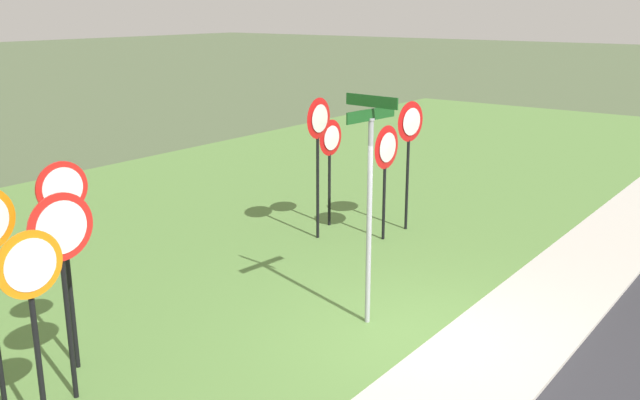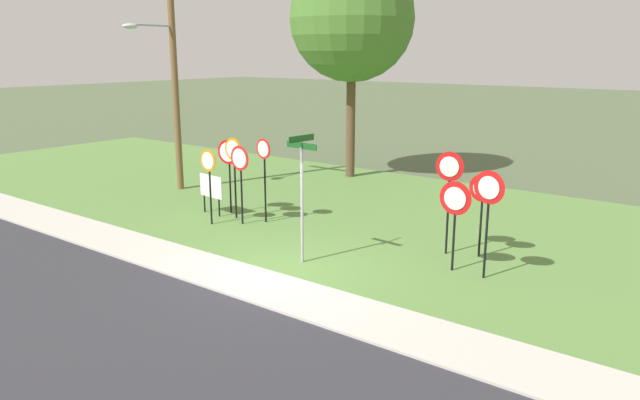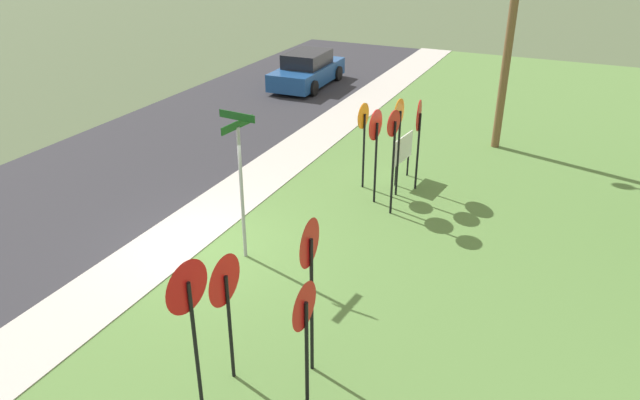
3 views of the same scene
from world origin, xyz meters
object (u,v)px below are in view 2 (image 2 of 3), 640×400
(yield_sign_near_left, at_px, (455,205))
(yield_sign_far_left, at_px, (488,198))
(stop_sign_far_right, at_px, (240,168))
(yield_sign_near_right, at_px, (449,178))
(stop_sign_near_right, at_px, (234,161))
(stop_sign_near_left, at_px, (229,160))
(street_name_post, at_px, (302,188))
(notice_board, at_px, (211,188))
(stop_sign_far_left, at_px, (264,163))
(utility_pole, at_px, (171,68))
(oak_tree_left, at_px, (352,19))
(yield_sign_far_right, at_px, (482,196))
(stop_sign_far_center, at_px, (209,171))

(yield_sign_near_left, relative_size, yield_sign_far_left, 0.86)
(stop_sign_far_right, height_order, yield_sign_near_right, yield_sign_near_right)
(stop_sign_near_right, xyz_separation_m, yield_sign_near_left, (7.33, -0.20, -0.22))
(stop_sign_near_left, xyz_separation_m, yield_sign_near_left, (7.90, -0.54, -0.13))
(yield_sign_far_left, relative_size, street_name_post, 0.80)
(notice_board, bearing_deg, street_name_post, -12.44)
(stop_sign_near_right, xyz_separation_m, stop_sign_far_left, (1.04, 0.21, -0.00))
(stop_sign_near_left, relative_size, notice_board, 1.88)
(stop_sign_near_right, relative_size, notice_board, 1.99)
(stop_sign_near_right, bearing_deg, stop_sign_near_left, 151.04)
(utility_pole, distance_m, oak_tree_left, 7.21)
(stop_sign_far_right, height_order, street_name_post, street_name_post)
(stop_sign_near_left, bearing_deg, yield_sign_far_right, -2.88)
(stop_sign_far_left, height_order, yield_sign_near_right, yield_sign_near_right)
(yield_sign_near_right, distance_m, yield_sign_far_right, 0.91)
(stop_sign_near_left, height_order, yield_sign_near_right, yield_sign_near_right)
(stop_sign_far_left, height_order, street_name_post, street_name_post)
(stop_sign_far_right, xyz_separation_m, yield_sign_far_left, (7.50, 0.13, 0.15))
(street_name_post, bearing_deg, stop_sign_near_right, 161.33)
(yield_sign_far_left, bearing_deg, yield_sign_far_right, 125.11)
(stop_sign_far_left, distance_m, stop_sign_far_center, 1.62)
(stop_sign_far_left, distance_m, stop_sign_far_right, 0.71)
(stop_sign_near_left, relative_size, stop_sign_far_left, 0.93)
(yield_sign_near_right, bearing_deg, yield_sign_far_right, 17.19)
(utility_pole, height_order, oak_tree_left, oak_tree_left)
(yield_sign_far_right, bearing_deg, stop_sign_near_left, -173.63)
(yield_sign_far_left, bearing_deg, stop_sign_near_right, -173.92)
(stop_sign_far_left, height_order, oak_tree_left, oak_tree_left)
(yield_sign_near_right, height_order, yield_sign_far_left, yield_sign_near_right)
(stop_sign_far_center, height_order, yield_sign_far_left, yield_sign_far_left)
(stop_sign_far_right, bearing_deg, yield_sign_near_left, 4.85)
(stop_sign_near_right, xyz_separation_m, yield_sign_far_left, (8.12, -0.23, 0.06))
(stop_sign_far_left, bearing_deg, stop_sign_near_left, -176.24)
(stop_sign_near_right, relative_size, stop_sign_far_right, 1.06)
(stop_sign_near_right, relative_size, yield_sign_far_right, 1.18)
(yield_sign_near_right, xyz_separation_m, utility_pole, (-11.26, 0.72, 2.45))
(stop_sign_near_left, distance_m, stop_sign_far_center, 1.36)
(stop_sign_far_right, bearing_deg, stop_sign_near_right, 153.44)
(street_name_post, height_order, utility_pole, utility_pole)
(stop_sign_near_right, height_order, stop_sign_far_left, stop_sign_far_left)
(stop_sign_near_left, xyz_separation_m, notice_board, (-0.35, -0.46, -0.88))
(stop_sign_far_right, distance_m, notice_board, 1.79)
(stop_sign_far_center, bearing_deg, stop_sign_far_right, 41.67)
(stop_sign_near_right, bearing_deg, yield_sign_far_right, 9.80)
(yield_sign_far_right, distance_m, utility_pole, 12.36)
(stop_sign_far_right, relative_size, oak_tree_left, 0.27)
(stop_sign_near_right, distance_m, street_name_post, 4.57)
(stop_sign_near_right, xyz_separation_m, yield_sign_near_right, (6.66, 0.82, 0.17))
(utility_pole, bearing_deg, notice_board, -24.45)
(stop_sign_far_right, height_order, notice_board, stop_sign_far_right)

